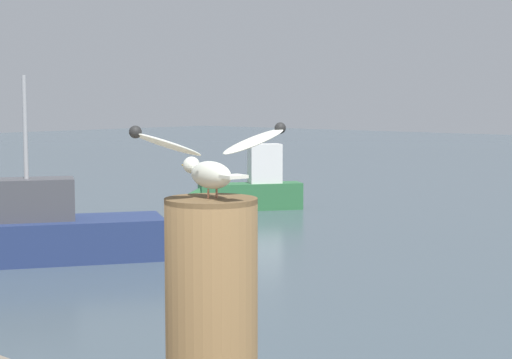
# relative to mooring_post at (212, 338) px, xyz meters

# --- Properties ---
(mooring_post) EXTENTS (0.34, 0.34, 1.04)m
(mooring_post) POSITION_rel_mooring_post_xyz_m (0.00, 0.00, 0.00)
(mooring_post) COLOR brown
(mooring_post) RESTS_ON harbor_quay
(seagull) EXTENTS (0.39, 0.65, 0.27)m
(seagull) POSITION_rel_mooring_post_xyz_m (-0.00, 0.00, 0.66)
(seagull) COLOR tan
(seagull) RESTS_ON mooring_post
(boat_green) EXTENTS (2.31, 2.88, 1.70)m
(boat_green) POSITION_rel_mooring_post_xyz_m (-12.22, 13.97, -1.45)
(boat_green) COLOR #2D6B3D
(boat_green) RESTS_ON ground_plane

